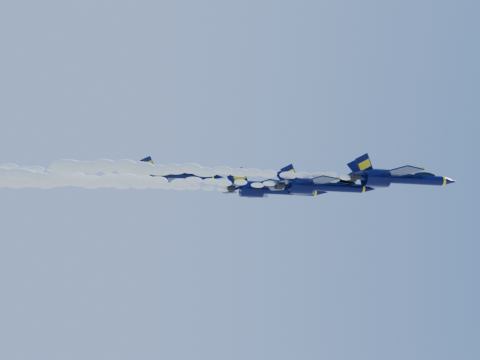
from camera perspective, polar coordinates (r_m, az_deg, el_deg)
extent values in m
cylinder|color=black|center=(86.22, 18.12, 0.05)|extent=(9.22, 1.54, 1.54)
ellipsoid|color=black|center=(83.16, 14.28, 0.23)|extent=(1.60, 2.77, 6.55)
cone|color=black|center=(89.34, 21.41, -0.14)|extent=(2.66, 1.54, 1.54)
cylinder|color=yellow|center=(88.67, 20.75, -0.11)|extent=(0.36, 1.60, 1.60)
ellipsoid|color=black|center=(87.27, 19.07, 0.48)|extent=(3.69, 1.20, 1.01)
cube|color=yellow|center=(87.20, 19.08, 0.28)|extent=(4.30, 1.02, 0.18)
cube|color=black|center=(80.51, 16.74, 0.87)|extent=(5.49, 6.51, 0.18)
cube|color=black|center=(87.54, 14.17, -0.41)|extent=(5.49, 6.51, 0.18)
cube|color=yellow|center=(81.23, 17.62, 0.88)|extent=(2.47, 5.13, 0.10)
cube|color=yellow|center=(88.21, 15.00, -0.39)|extent=(2.47, 5.13, 0.10)
cube|color=black|center=(81.62, 13.13, 1.57)|extent=(3.34, 1.05, 3.59)
cube|color=black|center=(83.50, 12.50, 1.20)|extent=(3.34, 1.05, 3.59)
cylinder|color=black|center=(81.03, 12.22, 0.43)|extent=(1.23, 1.13, 1.13)
cylinder|color=black|center=(82.21, 11.84, 0.22)|extent=(1.23, 1.13, 1.13)
cube|color=yellow|center=(84.90, 16.29, 0.67)|extent=(11.27, 0.36, 0.08)
ellipsoid|color=white|center=(75.39, -3.10, 0.96)|extent=(42.15, 2.14, 1.93)
cylinder|color=black|center=(83.05, 10.25, -0.78)|extent=(8.29, 1.38, 1.38)
ellipsoid|color=black|center=(81.02, 6.46, -0.63)|extent=(1.44, 2.49, 5.90)
cone|color=black|center=(85.22, 13.58, -0.94)|extent=(2.40, 1.38, 1.38)
cylinder|color=yellow|center=(84.75, 12.90, -0.90)|extent=(0.32, 1.44, 1.44)
ellipsoid|color=black|center=(83.81, 11.23, -0.36)|extent=(3.32, 1.08, 0.91)
cube|color=yellow|center=(83.75, 11.23, -0.55)|extent=(3.87, 0.92, 0.17)
cube|color=black|center=(78.20, 8.47, -0.07)|extent=(4.94, 5.86, 0.17)
cube|color=black|center=(84.96, 6.72, -1.18)|extent=(4.94, 5.86, 0.17)
cube|color=yellow|center=(78.69, 9.35, -0.05)|extent=(2.22, 4.61, 0.09)
cube|color=yellow|center=(85.40, 7.54, -1.16)|extent=(2.22, 4.61, 0.09)
cube|color=black|center=(79.83, 5.28, 0.59)|extent=(3.00, 0.95, 3.23)
cube|color=black|center=(81.62, 4.87, 0.27)|extent=(3.00, 0.95, 3.23)
cylinder|color=black|center=(79.48, 4.40, -0.46)|extent=(1.11, 1.01, 1.01)
cylinder|color=black|center=(80.60, 4.15, -0.65)|extent=(1.11, 1.01, 1.01)
cube|color=yellow|center=(82.20, 8.45, -0.20)|extent=(10.14, 0.32, 0.07)
ellipsoid|color=white|center=(76.76, -11.32, 0.02)|extent=(42.15, 1.93, 1.73)
cylinder|color=black|center=(91.94, 5.15, -1.13)|extent=(9.28, 1.55, 1.55)
ellipsoid|color=black|center=(90.22, 1.21, -0.98)|extent=(1.61, 2.79, 6.60)
cone|color=black|center=(93.89, 8.64, -1.28)|extent=(2.68, 1.55, 1.55)
cylinder|color=yellow|center=(93.45, 7.93, -1.25)|extent=(0.36, 1.61, 1.61)
ellipsoid|color=black|center=(92.64, 6.18, -0.71)|extent=(3.71, 1.21, 1.02)
cube|color=yellow|center=(92.57, 6.18, -0.89)|extent=(4.33, 1.03, 0.19)
cube|color=black|center=(86.79, 3.04, -0.43)|extent=(5.53, 6.56, 0.19)
cube|color=black|center=(94.58, 1.72, -1.52)|extent=(5.53, 6.56, 0.19)
cube|color=yellow|center=(87.20, 3.96, -0.41)|extent=(2.49, 5.17, 0.10)
cube|color=yellow|center=(94.96, 2.57, -1.50)|extent=(2.49, 5.17, 0.10)
cube|color=black|center=(89.05, -0.05, 0.24)|extent=(3.36, 1.06, 3.62)
cube|color=black|center=(91.11, -0.34, -0.07)|extent=(3.36, 1.06, 3.62)
cylinder|color=black|center=(88.80, -0.95, -0.81)|extent=(1.24, 1.13, 1.13)
cylinder|color=black|center=(90.09, -1.12, -0.99)|extent=(1.24, 1.13, 1.13)
cube|color=yellow|center=(91.25, 3.29, -0.55)|extent=(11.35, 0.36, 0.08)
ellipsoid|color=white|center=(87.85, -14.98, -0.40)|extent=(42.15, 2.16, 1.94)
cylinder|color=black|center=(97.55, -5.36, 0.48)|extent=(8.11, 1.35, 1.35)
ellipsoid|color=black|center=(97.05, -8.69, 0.62)|extent=(1.40, 2.43, 5.76)
cone|color=black|center=(98.29, -2.34, 0.33)|extent=(2.34, 1.35, 1.35)
cylinder|color=yellow|center=(98.11, -2.96, 0.36)|extent=(0.32, 1.40, 1.40)
ellipsoid|color=black|center=(97.90, -4.47, 0.82)|extent=(3.24, 1.05, 0.89)
cube|color=yellow|center=(97.83, -4.47, 0.67)|extent=(3.78, 0.90, 0.16)
cube|color=black|center=(93.68, -7.55, 1.12)|extent=(4.83, 5.72, 0.16)
cube|color=black|center=(100.66, -7.91, 0.12)|extent=(4.83, 5.72, 0.16)
cube|color=yellow|center=(93.81, -6.78, 1.13)|extent=(2.17, 4.51, 0.09)
cube|color=yellow|center=(100.78, -7.19, 0.13)|extent=(2.17, 4.51, 0.09)
cube|color=black|center=(96.38, -9.80, 1.62)|extent=(2.93, 0.93, 3.16)
cube|color=black|center=(98.21, -9.85, 1.34)|extent=(2.93, 0.93, 3.16)
cylinder|color=black|center=(96.34, -10.54, 0.77)|extent=(1.08, 0.99, 0.99)
cylinder|color=black|center=(97.47, -10.56, 0.61)|extent=(1.08, 0.99, 0.99)
cube|color=yellow|center=(97.44, -6.93, 0.96)|extent=(9.91, 0.32, 0.07)
ellipsoid|color=white|center=(98.67, -23.14, 1.14)|extent=(42.15, 1.88, 1.69)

